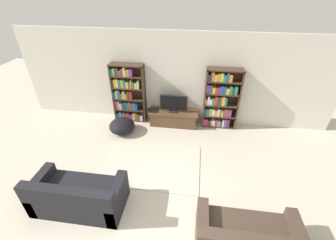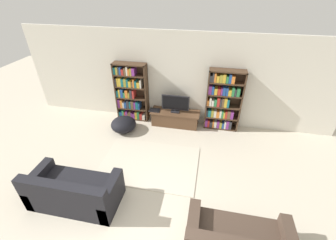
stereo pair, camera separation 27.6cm
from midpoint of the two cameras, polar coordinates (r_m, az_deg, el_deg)
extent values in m
cube|color=silver|center=(6.35, 3.28, 10.29)|extent=(8.80, 0.06, 2.60)
cube|color=#422D1E|center=(6.78, -11.67, 7.19)|extent=(0.04, 0.30, 1.74)
cube|color=#422D1E|center=(6.50, -4.21, 6.64)|extent=(0.04, 0.30, 1.74)
cube|color=#422D1E|center=(6.74, -7.67, 7.42)|extent=(0.94, 0.04, 1.74)
cube|color=#422D1E|center=(6.30, -8.62, 13.90)|extent=(0.94, 0.30, 0.04)
cube|color=#422D1E|center=(7.03, -7.49, 0.70)|extent=(0.91, 0.30, 0.04)
cube|color=#196B75|center=(7.10, -10.79, 1.73)|extent=(0.04, 0.24, 0.18)
cube|color=#234C99|center=(7.08, -10.41, 1.73)|extent=(0.06, 0.24, 0.19)
cube|color=#2D7F47|center=(7.05, -9.95, 1.84)|extent=(0.06, 0.24, 0.24)
cube|color=#B72D28|center=(7.04, -9.55, 1.63)|extent=(0.04, 0.24, 0.19)
cube|color=#7F338C|center=(7.01, -9.13, 1.71)|extent=(0.06, 0.24, 0.23)
cube|color=brown|center=(7.01, -8.69, 1.48)|extent=(0.04, 0.24, 0.17)
cube|color=brown|center=(6.98, -8.29, 1.61)|extent=(0.06, 0.24, 0.22)
cube|color=#7F338C|center=(6.97, -7.86, 1.45)|extent=(0.04, 0.24, 0.19)
cube|color=#7F338C|center=(6.96, -7.36, 1.32)|extent=(0.07, 0.24, 0.17)
cube|color=gold|center=(6.92, -6.76, 1.46)|extent=(0.07, 0.24, 0.23)
cube|color=#2D7F47|center=(6.90, -6.21, 1.46)|extent=(0.06, 0.24, 0.24)
cube|color=#B72D28|center=(6.89, -5.56, 1.21)|extent=(0.08, 0.24, 0.19)
cube|color=silver|center=(6.88, -4.87, 1.02)|extent=(0.08, 0.24, 0.16)
cube|color=#422D1E|center=(6.86, -7.70, 3.16)|extent=(0.91, 0.30, 0.04)
cube|color=#7F338C|center=(6.91, -10.97, 4.45)|extent=(0.07, 0.24, 0.26)
cube|color=orange|center=(6.88, -10.38, 4.36)|extent=(0.06, 0.24, 0.25)
cube|color=silver|center=(6.88, -9.88, 4.08)|extent=(0.05, 0.24, 0.18)
cube|color=#234C99|center=(6.85, -9.38, 4.06)|extent=(0.06, 0.24, 0.19)
cube|color=#333338|center=(6.81, -8.78, 4.22)|extent=(0.08, 0.24, 0.25)
cube|color=#196B75|center=(6.80, -8.24, 4.09)|extent=(0.05, 0.24, 0.23)
cube|color=brown|center=(6.77, -7.68, 4.12)|extent=(0.08, 0.24, 0.25)
cube|color=#7F338C|center=(6.76, -7.07, 3.96)|extent=(0.05, 0.24, 0.22)
cube|color=#196B75|center=(6.73, -6.50, 3.96)|extent=(0.08, 0.24, 0.23)
cube|color=#234C99|center=(6.72, -5.97, 3.78)|extent=(0.04, 0.24, 0.20)
cube|color=#422D1E|center=(6.69, -7.92, 5.74)|extent=(0.91, 0.30, 0.04)
cube|color=#196B75|center=(6.77, -11.30, 6.81)|extent=(0.06, 0.24, 0.20)
cube|color=gold|center=(6.73, -10.83, 6.97)|extent=(0.05, 0.24, 0.25)
cube|color=#234C99|center=(6.71, -10.26, 6.95)|extent=(0.08, 0.24, 0.25)
cube|color=#2D7F47|center=(6.70, -9.64, 6.57)|extent=(0.05, 0.24, 0.16)
cube|color=orange|center=(6.66, -9.10, 6.81)|extent=(0.08, 0.24, 0.24)
cube|color=#9E9333|center=(6.65, -8.50, 6.50)|extent=(0.04, 0.24, 0.17)
cube|color=#333338|center=(6.61, -7.99, 6.80)|extent=(0.07, 0.24, 0.26)
cube|color=#B72D28|center=(6.60, -7.41, 6.72)|extent=(0.05, 0.24, 0.25)
cube|color=#422D1E|center=(6.54, -8.15, 8.45)|extent=(0.91, 0.30, 0.04)
cube|color=#333338|center=(6.62, -11.68, 9.59)|extent=(0.05, 0.24, 0.22)
cube|color=gold|center=(6.60, -11.25, 9.67)|extent=(0.04, 0.24, 0.24)
cube|color=gold|center=(6.57, -10.71, 9.65)|extent=(0.07, 0.24, 0.24)
cube|color=#196B75|center=(6.55, -10.09, 9.56)|extent=(0.07, 0.24, 0.23)
cube|color=#9E9333|center=(6.52, -9.43, 9.55)|extent=(0.08, 0.24, 0.24)
cube|color=#196B75|center=(6.50, -8.83, 9.48)|extent=(0.05, 0.24, 0.23)
cube|color=gold|center=(6.49, -8.24, 9.25)|extent=(0.08, 0.24, 0.18)
cube|color=brown|center=(6.47, -7.66, 9.16)|extent=(0.04, 0.24, 0.16)
cube|color=orange|center=(6.44, -7.29, 9.42)|extent=(0.04, 0.24, 0.23)
cube|color=#196B75|center=(6.43, -6.77, 9.23)|extent=(0.05, 0.24, 0.19)
cube|color=gold|center=(6.42, -6.12, 9.05)|extent=(0.08, 0.24, 0.16)
cube|color=silver|center=(6.38, -5.54, 9.32)|extent=(0.04, 0.24, 0.24)
cube|color=#422D1E|center=(6.41, -8.39, 11.27)|extent=(0.91, 0.30, 0.04)
cube|color=#196B75|center=(6.50, -11.98, 12.30)|extent=(0.06, 0.24, 0.19)
cube|color=#9E9333|center=(6.47, -11.42, 12.35)|extent=(0.06, 0.24, 0.21)
cube|color=#333338|center=(6.45, -10.96, 12.42)|extent=(0.04, 0.24, 0.23)
cube|color=#234C99|center=(6.43, -10.56, 12.37)|extent=(0.04, 0.24, 0.22)
cube|color=#B72D28|center=(6.42, -10.00, 12.11)|extent=(0.07, 0.24, 0.16)
cube|color=brown|center=(6.39, -9.42, 12.27)|extent=(0.05, 0.24, 0.21)
cube|color=silver|center=(6.36, -8.92, 12.41)|extent=(0.05, 0.24, 0.24)
cube|color=orange|center=(6.36, -8.48, 12.11)|extent=(0.04, 0.24, 0.18)
cube|color=#9E9333|center=(6.34, -7.99, 12.19)|extent=(0.05, 0.24, 0.20)
cube|color=#7F338C|center=(6.31, -7.35, 12.22)|extent=(0.08, 0.24, 0.22)
cube|color=#422D1E|center=(6.30, 11.09, 5.17)|extent=(0.04, 0.30, 1.74)
cube|color=#422D1E|center=(6.37, 19.23, 4.23)|extent=(0.04, 0.30, 1.74)
cube|color=#422D1E|center=(6.44, 15.16, 5.25)|extent=(0.94, 0.04, 1.74)
cube|color=#422D1E|center=(5.98, 16.37, 11.90)|extent=(0.94, 0.30, 0.04)
cube|color=#422D1E|center=(6.75, 14.16, -1.66)|extent=(0.91, 0.30, 0.04)
cube|color=#7F338C|center=(6.65, 10.89, -0.49)|extent=(0.07, 0.24, 0.21)
cube|color=#B72D28|center=(6.65, 11.46, -0.58)|extent=(0.05, 0.24, 0.20)
cube|color=#333338|center=(6.66, 12.05, -0.78)|extent=(0.08, 0.24, 0.17)
cube|color=orange|center=(6.66, 12.59, -0.75)|extent=(0.04, 0.24, 0.19)
cube|color=silver|center=(6.66, 13.10, -0.83)|extent=(0.07, 0.24, 0.18)
cube|color=#7F338C|center=(6.66, 13.76, -0.80)|extent=(0.06, 0.24, 0.21)
cube|color=#9E9333|center=(6.68, 14.36, -0.97)|extent=(0.06, 0.24, 0.18)
cube|color=#234C99|center=(6.69, 14.90, -1.08)|extent=(0.05, 0.24, 0.17)
cube|color=silver|center=(6.68, 15.41, -0.92)|extent=(0.05, 0.24, 0.23)
cube|color=#7F338C|center=(6.67, 15.97, -0.87)|extent=(0.07, 0.24, 0.26)
cube|color=#333338|center=(6.68, 16.62, -0.95)|extent=(0.07, 0.24, 0.25)
cube|color=#422D1E|center=(6.56, 14.56, 0.84)|extent=(0.91, 0.30, 0.04)
cube|color=#333338|center=(6.47, 11.10, 2.05)|extent=(0.05, 0.24, 0.20)
cube|color=#196B75|center=(6.47, 11.71, 1.99)|extent=(0.08, 0.24, 0.20)
cube|color=#9E9333|center=(6.47, 12.44, 1.96)|extent=(0.06, 0.24, 0.21)
cube|color=silver|center=(6.48, 13.07, 1.84)|extent=(0.07, 0.24, 0.20)
cube|color=orange|center=(6.49, 13.73, 1.68)|extent=(0.08, 0.24, 0.18)
cube|color=silver|center=(6.48, 14.37, 1.75)|extent=(0.05, 0.24, 0.21)
cube|color=#2D7F47|center=(6.49, 14.85, 1.70)|extent=(0.04, 0.24, 0.21)
cube|color=gold|center=(6.50, 15.24, 1.53)|extent=(0.04, 0.24, 0.18)
cube|color=#B72D28|center=(6.50, 15.72, 1.60)|extent=(0.05, 0.24, 0.21)
cube|color=brown|center=(6.50, 16.33, 1.60)|extent=(0.08, 0.24, 0.23)
cube|color=#7F338C|center=(6.51, 17.07, 1.46)|extent=(0.08, 0.24, 0.22)
cube|color=#422D1E|center=(6.39, 14.99, 3.48)|extent=(0.91, 0.30, 0.04)
cube|color=orange|center=(6.31, 11.43, 4.62)|extent=(0.05, 0.24, 0.16)
cube|color=silver|center=(6.29, 12.01, 4.86)|extent=(0.06, 0.24, 0.24)
cube|color=silver|center=(6.31, 12.57, 4.51)|extent=(0.06, 0.24, 0.17)
cube|color=#2D7F47|center=(6.31, 13.21, 4.56)|extent=(0.06, 0.24, 0.20)
cube|color=#B72D28|center=(6.30, 13.92, 4.73)|extent=(0.07, 0.24, 0.26)
cube|color=#333338|center=(6.31, 14.51, 4.58)|extent=(0.04, 0.24, 0.24)
cube|color=brown|center=(6.31, 15.01, 4.59)|extent=(0.05, 0.24, 0.25)
cube|color=gold|center=(6.31, 15.64, 4.53)|extent=(0.07, 0.24, 0.26)
cube|color=#196B75|center=(6.33, 16.24, 4.36)|extent=(0.06, 0.24, 0.23)
cube|color=#422D1E|center=(6.23, 15.44, 6.26)|extent=(0.91, 0.30, 0.04)
cube|color=#7F338C|center=(6.14, 11.96, 7.73)|extent=(0.08, 0.24, 0.23)
cube|color=#234C99|center=(6.15, 12.65, 7.62)|extent=(0.06, 0.24, 0.22)
cube|color=gold|center=(6.16, 13.34, 7.32)|extent=(0.08, 0.24, 0.17)
cube|color=#B72D28|center=(6.17, 14.13, 7.23)|extent=(0.08, 0.24, 0.17)
cube|color=#7F338C|center=(6.17, 14.75, 7.22)|extent=(0.04, 0.24, 0.19)
cube|color=#234C99|center=(6.17, 15.34, 7.27)|extent=(0.07, 0.24, 0.21)
cube|color=#234C99|center=(6.17, 16.01, 7.18)|extent=(0.06, 0.24, 0.21)
cube|color=gold|center=(6.19, 16.67, 6.90)|extent=(0.08, 0.24, 0.16)
cube|color=#2D7F47|center=(6.19, 17.44, 7.09)|extent=(0.07, 0.24, 0.23)
cube|color=#333338|center=(6.20, 17.96, 6.85)|extent=(0.04, 0.24, 0.19)
cube|color=#2D7F47|center=(6.20, 18.63, 6.91)|extent=(0.08, 0.24, 0.23)
cube|color=#422D1E|center=(6.09, 15.92, 9.18)|extent=(0.91, 0.30, 0.04)
cube|color=#333338|center=(6.02, 12.22, 10.50)|extent=(0.06, 0.24, 0.18)
cube|color=#333338|center=(6.01, 12.80, 10.75)|extent=(0.04, 0.24, 0.25)
cube|color=orange|center=(6.01, 13.29, 10.67)|extent=(0.05, 0.24, 0.24)
cube|color=gold|center=(6.02, 13.89, 10.31)|extent=(0.07, 0.24, 0.18)
cube|color=#9E9333|center=(6.02, 14.66, 10.36)|extent=(0.08, 0.24, 0.21)
cube|color=gold|center=(6.02, 15.43, 10.36)|extent=(0.08, 0.24, 0.23)
cube|color=#2D7F47|center=(6.04, 16.12, 10.05)|extent=(0.06, 0.24, 0.18)
cube|color=#234C99|center=(6.04, 16.79, 10.23)|extent=(0.06, 0.24, 0.24)
cube|color=orange|center=(6.05, 17.49, 9.95)|extent=(0.08, 0.24, 0.20)
cube|color=brown|center=(6.58, 3.01, 0.35)|extent=(1.32, 0.46, 0.40)
cube|color=brown|center=(6.47, 3.06, 1.96)|extent=(1.40, 0.49, 0.04)
cube|color=black|center=(6.45, 3.06, 2.18)|extent=(0.24, 0.16, 0.03)
cylinder|color=black|center=(6.42, 3.07, 2.49)|extent=(0.04, 0.04, 0.05)
cube|color=black|center=(6.31, 3.14, 4.40)|extent=(0.78, 0.04, 0.44)
cube|color=black|center=(6.29, 3.11, 4.32)|extent=(0.72, 0.00, 0.39)
cube|color=#28282D|center=(6.51, -2.22, 2.50)|extent=(0.30, 0.23, 0.02)
cube|color=black|center=(6.50, -2.22, 2.60)|extent=(0.29, 0.22, 0.00)
cube|color=beige|center=(5.38, -3.20, -10.95)|extent=(2.24, 1.54, 0.02)
cube|color=black|center=(4.81, -20.72, -16.89)|extent=(1.66, 0.82, 0.44)
cube|color=black|center=(4.36, -23.87, -16.39)|extent=(1.66, 0.18, 0.36)
cube|color=black|center=(5.13, -28.28, -14.03)|extent=(0.18, 0.82, 0.62)
cube|color=black|center=(4.46, -12.31, -18.33)|extent=(0.18, 0.82, 0.62)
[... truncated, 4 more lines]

